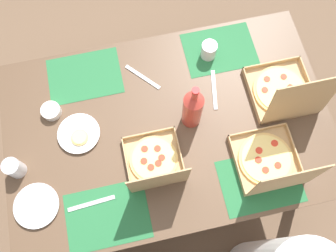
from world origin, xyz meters
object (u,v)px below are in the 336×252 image
(cup_dark, at_px, (14,168))
(condiment_bowl, at_px, (51,111))
(pizza_box_center, at_px, (284,92))
(plate_near_left, at_px, (79,134))
(plate_middle, at_px, (37,206))
(soda_bottle, at_px, (193,108))
(pizza_box_corner_left, at_px, (270,164))
(pizza_box_corner_right, at_px, (155,164))
(cup_clear_right, at_px, (209,50))

(cup_dark, xyz_separation_m, condiment_bowl, (-0.18, -0.25, -0.03))
(pizza_box_center, xyz_separation_m, plate_near_left, (0.99, -0.02, -0.04))
(plate_middle, height_order, soda_bottle, soda_bottle)
(pizza_box_corner_left, bearing_deg, pizza_box_center, -118.83)
(condiment_bowl, bearing_deg, pizza_box_center, 171.66)
(plate_near_left, relative_size, plate_middle, 1.00)
(pizza_box_corner_left, distance_m, plate_middle, 1.04)
(pizza_box_corner_left, relative_size, plate_near_left, 1.61)
(soda_bottle, relative_size, condiment_bowl, 3.53)
(plate_near_left, relative_size, condiment_bowl, 2.17)
(pizza_box_center, bearing_deg, condiment_bowl, -8.34)
(pizza_box_center, bearing_deg, soda_bottle, 2.03)
(pizza_box_corner_right, bearing_deg, cup_dark, -10.58)
(pizza_box_corner_right, height_order, condiment_bowl, pizza_box_corner_right)
(cup_clear_right, bearing_deg, plate_middle, 31.57)
(pizza_box_center, bearing_deg, pizza_box_corner_left, 61.17)
(pizza_box_center, height_order, plate_near_left, pizza_box_center)
(pizza_box_corner_left, distance_m, condiment_bowl, 1.04)
(plate_near_left, relative_size, soda_bottle, 0.61)
(pizza_box_corner_left, bearing_deg, condiment_bowl, -27.24)
(pizza_box_corner_right, distance_m, plate_near_left, 0.39)
(pizza_box_corner_right, xyz_separation_m, pizza_box_corner_left, (-0.50, 0.11, 0.00))
(cup_clear_right, bearing_deg, plate_near_left, 21.96)
(pizza_box_corner_left, xyz_separation_m, soda_bottle, (0.28, -0.30, 0.08))
(pizza_box_corner_left, xyz_separation_m, pizza_box_center, (-0.17, -0.32, 0.00))
(cup_dark, relative_size, condiment_bowl, 1.10)
(pizza_box_corner_right, relative_size, cup_clear_right, 3.21)
(plate_middle, xyz_separation_m, soda_bottle, (-0.76, -0.25, 0.12))
(plate_near_left, bearing_deg, cup_dark, 20.60)
(soda_bottle, bearing_deg, condiment_bowl, -15.46)
(cup_dark, bearing_deg, pizza_box_center, -176.03)
(plate_middle, distance_m, soda_bottle, 0.81)
(pizza_box_corner_left, relative_size, condiment_bowl, 3.48)
(plate_near_left, height_order, cup_dark, cup_dark)
(plate_middle, xyz_separation_m, condiment_bowl, (-0.12, -0.43, 0.01))
(soda_bottle, relative_size, cup_clear_right, 3.60)
(plate_near_left, distance_m, cup_dark, 0.32)
(pizza_box_center, bearing_deg, plate_middle, 12.34)
(plate_near_left, distance_m, condiment_bowl, 0.18)
(pizza_box_corner_right, xyz_separation_m, soda_bottle, (-0.21, -0.19, 0.09))
(cup_clear_right, bearing_deg, pizza_box_corner_right, 52.96)
(plate_middle, relative_size, soda_bottle, 0.62)
(soda_bottle, bearing_deg, pizza_box_center, -177.97)
(plate_middle, bearing_deg, pizza_box_center, -167.66)
(pizza_box_corner_left, distance_m, cup_dark, 1.13)
(cup_dark, height_order, condiment_bowl, cup_dark)
(soda_bottle, bearing_deg, pizza_box_corner_right, 41.14)
(condiment_bowl, bearing_deg, plate_near_left, 128.56)
(pizza_box_corner_right, relative_size, cup_dark, 2.86)
(cup_clear_right, relative_size, condiment_bowl, 0.98)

